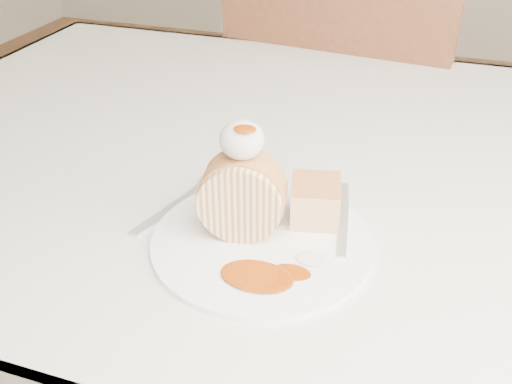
% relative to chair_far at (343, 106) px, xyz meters
% --- Properties ---
extents(table, '(1.40, 0.90, 0.75)m').
position_rel_chair_far_xyz_m(table, '(0.08, -0.56, 0.08)').
color(table, beige).
rests_on(table, ground).
extents(chair_far, '(0.53, 0.53, 1.01)m').
position_rel_chair_far_xyz_m(chair_far, '(0.00, 0.00, 0.00)').
color(chair_far, brown).
rests_on(chair_far, ground).
extents(plate, '(0.28, 0.28, 0.01)m').
position_rel_chair_far_xyz_m(plate, '(0.05, -0.78, 0.18)').
color(plate, white).
rests_on(plate, table).
extents(roulade_slice, '(0.10, 0.06, 0.09)m').
position_rel_chair_far_xyz_m(roulade_slice, '(0.03, -0.77, 0.22)').
color(roulade_slice, beige).
rests_on(roulade_slice, plate).
extents(cake_chunk, '(0.06, 0.06, 0.04)m').
position_rel_chair_far_xyz_m(cake_chunk, '(0.09, -0.73, 0.20)').
color(cake_chunk, '#CC814D').
rests_on(cake_chunk, plate).
extents(whipped_cream, '(0.05, 0.05, 0.04)m').
position_rel_chair_far_xyz_m(whipped_cream, '(0.02, -0.77, 0.29)').
color(whipped_cream, silver).
rests_on(whipped_cream, roulade_slice).
extents(caramel_drizzle, '(0.02, 0.02, 0.01)m').
position_rel_chair_far_xyz_m(caramel_drizzle, '(0.03, -0.78, 0.31)').
color(caramel_drizzle, '#8B3405').
rests_on(caramel_drizzle, whipped_cream).
extents(caramel_pool, '(0.08, 0.06, 0.00)m').
position_rel_chair_far_xyz_m(caramel_pool, '(0.06, -0.84, 0.18)').
color(caramel_pool, '#8B3405').
rests_on(caramel_pool, plate).
extents(fork, '(0.04, 0.14, 0.00)m').
position_rel_chair_far_xyz_m(fork, '(0.13, -0.74, 0.18)').
color(fork, silver).
rests_on(fork, plate).
extents(spoon, '(0.06, 0.15, 0.00)m').
position_rel_chair_far_xyz_m(spoon, '(-0.07, -0.76, 0.18)').
color(spoon, silver).
rests_on(spoon, table).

